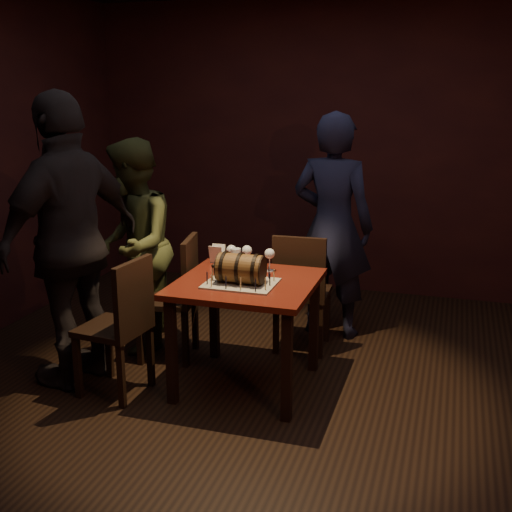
# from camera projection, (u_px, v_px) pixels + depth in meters

# --- Properties ---
(room_shell) EXTENTS (5.04, 5.04, 2.80)m
(room_shell) POSITION_uv_depth(u_px,v_px,m) (269.00, 187.00, 3.86)
(room_shell) COLOR black
(room_shell) RESTS_ON ground
(pub_table) EXTENTS (0.90, 0.90, 0.75)m
(pub_table) POSITION_uv_depth(u_px,v_px,m) (247.00, 297.00, 4.25)
(pub_table) COLOR #4D140C
(pub_table) RESTS_ON ground
(cake_board) EXTENTS (0.45, 0.35, 0.01)m
(cake_board) POSITION_uv_depth(u_px,v_px,m) (241.00, 283.00, 4.14)
(cake_board) COLOR gray
(cake_board) RESTS_ON pub_table
(barrel_cake) EXTENTS (0.35, 0.21, 0.21)m
(barrel_cake) POSITION_uv_depth(u_px,v_px,m) (241.00, 268.00, 4.11)
(barrel_cake) COLOR brown
(barrel_cake) RESTS_ON cake_board
(birthday_candles) EXTENTS (0.40, 0.30, 0.09)m
(birthday_candles) POSITION_uv_depth(u_px,v_px,m) (241.00, 277.00, 4.13)
(birthday_candles) COLOR #EBD28C
(birthday_candles) RESTS_ON cake_board
(wine_glass_left) EXTENTS (0.07, 0.07, 0.16)m
(wine_glass_left) POSITION_uv_depth(u_px,v_px,m) (231.00, 251.00, 4.50)
(wine_glass_left) COLOR silver
(wine_glass_left) RESTS_ON pub_table
(wine_glass_mid) EXTENTS (0.07, 0.07, 0.16)m
(wine_glass_mid) POSITION_uv_depth(u_px,v_px,m) (247.00, 252.00, 4.49)
(wine_glass_mid) COLOR silver
(wine_glass_mid) RESTS_ON pub_table
(wine_glass_right) EXTENTS (0.07, 0.07, 0.16)m
(wine_glass_right) POSITION_uv_depth(u_px,v_px,m) (270.00, 255.00, 4.41)
(wine_glass_right) COLOR silver
(wine_glass_right) RESTS_ON pub_table
(pint_of_ale) EXTENTS (0.07, 0.07, 0.15)m
(pint_of_ale) POSITION_uv_depth(u_px,v_px,m) (236.00, 259.00, 4.46)
(pint_of_ale) COLOR silver
(pint_of_ale) RESTS_ON pub_table
(menu_card) EXTENTS (0.10, 0.05, 0.13)m
(menu_card) POSITION_uv_depth(u_px,v_px,m) (217.00, 254.00, 4.62)
(menu_card) COLOR white
(menu_card) RESTS_ON pub_table
(chair_back) EXTENTS (0.42, 0.42, 0.93)m
(chair_back) POSITION_uv_depth(u_px,v_px,m) (301.00, 287.00, 4.84)
(chair_back) COLOR black
(chair_back) RESTS_ON ground
(chair_left_rear) EXTENTS (0.47, 0.47, 0.93)m
(chair_left_rear) POSITION_uv_depth(u_px,v_px,m) (177.00, 291.00, 4.73)
(chair_left_rear) COLOR black
(chair_left_rear) RESTS_ON ground
(chair_left_front) EXTENTS (0.44, 0.44, 0.93)m
(chair_left_front) POSITION_uv_depth(u_px,v_px,m) (122.00, 320.00, 4.16)
(chair_left_front) COLOR black
(chair_left_front) RESTS_ON ground
(person_back) EXTENTS (0.71, 0.51, 1.81)m
(person_back) POSITION_uv_depth(u_px,v_px,m) (332.00, 226.00, 5.12)
(person_back) COLOR #181931
(person_back) RESTS_ON ground
(person_left_rear) EXTENTS (0.87, 0.96, 1.62)m
(person_left_rear) POSITION_uv_depth(u_px,v_px,m) (133.00, 246.00, 4.88)
(person_left_rear) COLOR #3B3F1F
(person_left_rear) RESTS_ON ground
(person_left_front) EXTENTS (0.76, 1.24, 1.98)m
(person_left_front) POSITION_uv_depth(u_px,v_px,m) (71.00, 242.00, 4.26)
(person_left_front) COLOR black
(person_left_front) RESTS_ON ground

